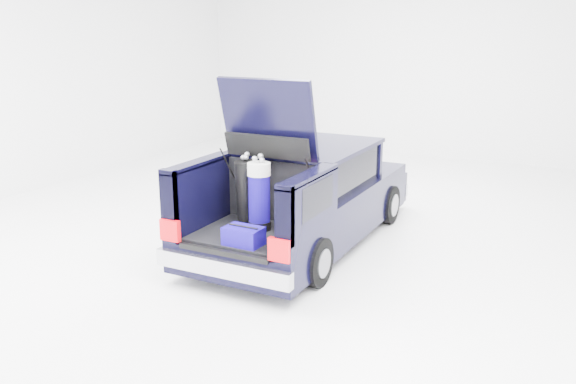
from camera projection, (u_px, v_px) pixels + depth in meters
The scene contains 6 objects.
ground at pixel (303, 242), 8.99m from camera, with size 14.00×14.00×0.00m, color white.
car at pixel (307, 197), 8.91m from camera, with size 1.87×4.65×2.47m.
red_suitcase at pixel (297, 210), 7.54m from camera, with size 0.36×0.23×0.59m.
black_golf_bag at pixel (246, 192), 7.82m from camera, with size 0.28×0.33×0.93m.
blue_golf_bag at pixel (259, 196), 7.58m from camera, with size 0.32×0.32×0.97m.
blue_duffel at pixel (244, 236), 7.12m from camera, with size 0.45×0.30×0.23m.
Camera 1 is at (3.65, -7.67, 3.06)m, focal length 38.00 mm.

